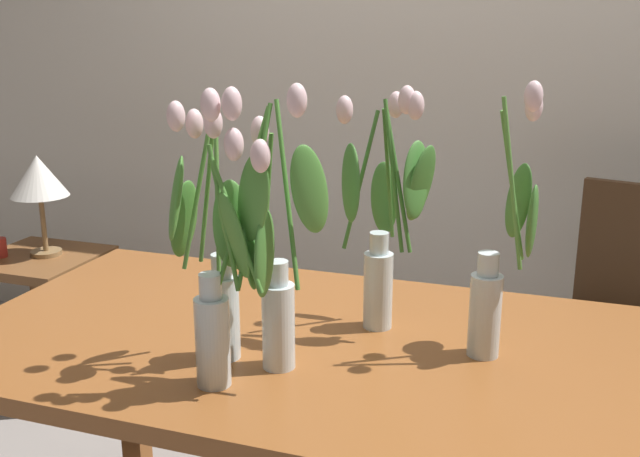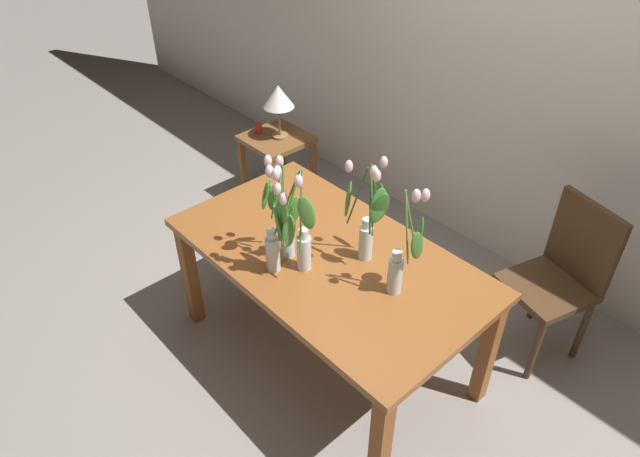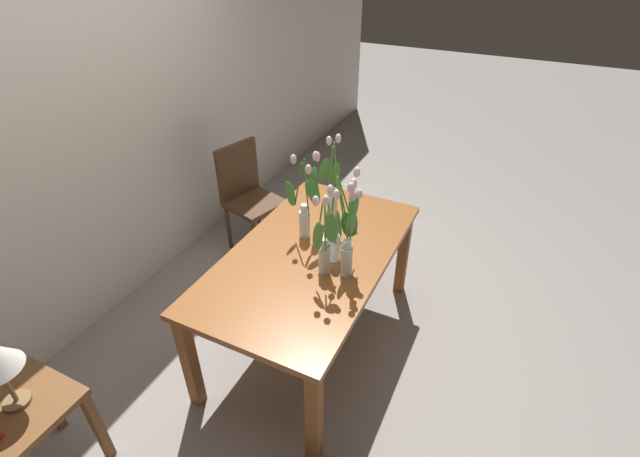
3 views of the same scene
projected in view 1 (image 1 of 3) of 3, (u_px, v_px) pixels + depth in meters
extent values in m
cube|color=silver|center=(436.00, 45.00, 2.89)|extent=(9.00, 0.10, 2.70)
cube|color=brown|center=(305.00, 345.00, 1.66)|extent=(1.60, 0.90, 0.04)
cube|color=brown|center=(131.00, 371.00, 2.35)|extent=(0.07, 0.07, 0.70)
cube|color=brown|center=(626.00, 456.00, 1.89)|extent=(0.07, 0.07, 0.70)
cylinder|color=silver|center=(213.00, 342.00, 1.42)|extent=(0.07, 0.07, 0.18)
cylinder|color=silver|center=(210.00, 286.00, 1.39)|extent=(0.04, 0.04, 0.05)
cylinder|color=silver|center=(213.00, 356.00, 1.43)|extent=(0.06, 0.06, 0.11)
cylinder|color=#478433|center=(224.00, 219.00, 1.34)|extent=(0.06, 0.01, 0.28)
ellipsoid|color=silver|center=(234.00, 144.00, 1.30)|extent=(0.04, 0.04, 0.06)
ellipsoid|color=#427F33|center=(251.00, 246.00, 1.37)|extent=(0.04, 0.08, 0.18)
cylinder|color=#478433|center=(236.00, 226.00, 1.33)|extent=(0.11, 0.02, 0.25)
ellipsoid|color=silver|center=(260.00, 156.00, 1.27)|extent=(0.04, 0.04, 0.06)
ellipsoid|color=#427F33|center=(264.00, 254.00, 1.35)|extent=(0.03, 0.08, 0.17)
cylinder|color=silver|center=(224.00, 318.00, 1.54)|extent=(0.07, 0.07, 0.18)
cylinder|color=silver|center=(222.00, 266.00, 1.51)|extent=(0.04, 0.04, 0.05)
cylinder|color=silver|center=(224.00, 331.00, 1.54)|extent=(0.06, 0.06, 0.11)
cylinder|color=#56933D|center=(197.00, 195.00, 1.46)|extent=(0.07, 0.04, 0.31)
ellipsoid|color=silver|center=(176.00, 116.00, 1.41)|extent=(0.04, 0.04, 0.06)
ellipsoid|color=#4C8E38|center=(176.00, 199.00, 1.42)|extent=(0.07, 0.10, 0.18)
cylinder|color=#56933D|center=(207.00, 197.00, 1.49)|extent=(0.06, 0.03, 0.29)
ellipsoid|color=silver|center=(194.00, 124.00, 1.47)|extent=(0.04, 0.04, 0.06)
ellipsoid|color=#4C8E38|center=(184.00, 219.00, 1.51)|extent=(0.07, 0.08, 0.17)
cylinder|color=#56933D|center=(217.00, 199.00, 1.43)|extent=(0.03, 0.06, 0.31)
ellipsoid|color=silver|center=(213.00, 123.00, 1.37)|extent=(0.04, 0.04, 0.06)
ellipsoid|color=#4C8E38|center=(231.00, 224.00, 1.40)|extent=(0.08, 0.07, 0.17)
cylinder|color=silver|center=(278.00, 326.00, 1.49)|extent=(0.07, 0.07, 0.18)
cylinder|color=silver|center=(277.00, 273.00, 1.46)|extent=(0.04, 0.04, 0.05)
cylinder|color=silver|center=(278.00, 340.00, 1.50)|extent=(0.06, 0.06, 0.11)
cylinder|color=#478433|center=(254.00, 196.00, 1.37)|extent=(0.04, 0.11, 0.34)
ellipsoid|color=silver|center=(232.00, 104.00, 1.28)|extent=(0.04, 0.04, 0.06)
ellipsoid|color=#4C8E38|center=(251.00, 198.00, 1.32)|extent=(0.10, 0.05, 0.18)
cylinder|color=#478433|center=(244.00, 196.00, 1.37)|extent=(0.07, 0.11, 0.33)
ellipsoid|color=silver|center=(210.00, 105.00, 1.29)|extent=(0.04, 0.04, 0.06)
ellipsoid|color=#4C8E38|center=(234.00, 236.00, 1.35)|extent=(0.11, 0.07, 0.18)
cylinder|color=#478433|center=(267.00, 204.00, 1.44)|extent=(0.04, 0.02, 0.29)
ellipsoid|color=silver|center=(260.00, 131.00, 1.41)|extent=(0.04, 0.04, 0.06)
ellipsoid|color=#4C8E38|center=(243.00, 229.00, 1.46)|extent=(0.07, 0.09, 0.18)
cylinder|color=#478433|center=(287.00, 195.00, 1.36)|extent=(0.08, 0.09, 0.35)
ellipsoid|color=silver|center=(297.00, 100.00, 1.27)|extent=(0.04, 0.04, 0.06)
ellipsoid|color=#4C8E38|center=(310.00, 190.00, 1.33)|extent=(0.09, 0.08, 0.18)
cylinder|color=silver|center=(485.00, 316.00, 1.55)|extent=(0.07, 0.07, 0.18)
cylinder|color=silver|center=(488.00, 264.00, 1.52)|extent=(0.04, 0.04, 0.05)
cylinder|color=silver|center=(484.00, 329.00, 1.56)|extent=(0.06, 0.06, 0.11)
cylinder|color=#56933D|center=(512.00, 188.00, 1.49)|extent=(0.07, 0.06, 0.32)
ellipsoid|color=silver|center=(534.00, 106.00, 1.46)|extent=(0.04, 0.04, 0.06)
ellipsoid|color=#427F33|center=(518.00, 201.00, 1.54)|extent=(0.09, 0.09, 0.18)
cylinder|color=#56933D|center=(512.00, 185.00, 1.46)|extent=(0.06, 0.01, 0.35)
ellipsoid|color=silver|center=(534.00, 96.00, 1.40)|extent=(0.04, 0.04, 0.06)
ellipsoid|color=#427F33|center=(532.00, 222.00, 1.49)|extent=(0.03, 0.12, 0.18)
cylinder|color=silver|center=(378.00, 291.00, 1.69)|extent=(0.07, 0.07, 0.18)
cylinder|color=silver|center=(379.00, 243.00, 1.66)|extent=(0.04, 0.04, 0.05)
cylinder|color=silver|center=(378.00, 303.00, 1.70)|extent=(0.06, 0.06, 0.11)
cylinder|color=#3D752D|center=(361.00, 180.00, 1.60)|extent=(0.07, 0.07, 0.30)
ellipsoid|color=silver|center=(345.00, 110.00, 1.54)|extent=(0.04, 0.04, 0.06)
ellipsoid|color=#427F33|center=(351.00, 183.00, 1.56)|extent=(0.08, 0.11, 0.18)
cylinder|color=#3D752D|center=(388.00, 175.00, 1.66)|extent=(0.02, 0.07, 0.31)
ellipsoid|color=silver|center=(396.00, 105.00, 1.64)|extent=(0.04, 0.04, 0.06)
ellipsoid|color=#427F33|center=(384.00, 198.00, 1.72)|extent=(0.09, 0.06, 0.18)
cylinder|color=#3D752D|center=(394.00, 176.00, 1.58)|extent=(0.07, 0.05, 0.33)
ellipsoid|color=silver|center=(407.00, 100.00, 1.51)|extent=(0.04, 0.04, 0.06)
ellipsoid|color=#427F33|center=(416.00, 180.00, 1.57)|extent=(0.06, 0.11, 0.18)
cylinder|color=#3D752D|center=(398.00, 179.00, 1.58)|extent=(0.08, 0.05, 0.32)
ellipsoid|color=silver|center=(416.00, 106.00, 1.51)|extent=(0.04, 0.04, 0.06)
ellipsoid|color=#427F33|center=(421.00, 183.00, 1.57)|extent=(0.09, 0.08, 0.18)
cube|color=#4C331E|center=(619.00, 342.00, 2.33)|extent=(0.49, 0.49, 0.04)
cylinder|color=#4C331E|center=(543.00, 414.00, 2.35)|extent=(0.04, 0.04, 0.43)
cylinder|color=#4C331E|center=(574.00, 374.00, 2.62)|extent=(0.04, 0.04, 0.43)
cube|color=brown|center=(39.00, 260.00, 2.88)|extent=(0.44, 0.44, 0.04)
cube|color=brown|center=(54.00, 350.00, 2.72)|extent=(0.04, 0.04, 0.51)
cube|color=brown|center=(39.00, 303.00, 3.18)|extent=(0.04, 0.04, 0.51)
cube|color=brown|center=(114.00, 314.00, 3.07)|extent=(0.04, 0.04, 0.51)
cylinder|color=olive|center=(46.00, 253.00, 2.88)|extent=(0.12, 0.12, 0.02)
cylinder|color=olive|center=(43.00, 224.00, 2.85)|extent=(0.02, 0.02, 0.22)
cone|color=silver|center=(38.00, 176.00, 2.80)|extent=(0.22, 0.22, 0.16)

